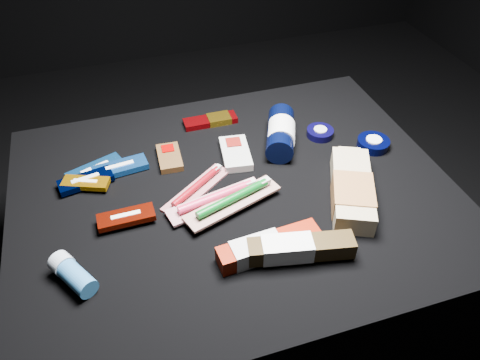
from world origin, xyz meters
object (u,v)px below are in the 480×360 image
object	(u,v)px
toothpaste_carton_red	(265,248)
bodywash_bottle	(352,190)
lotion_bottle	(281,133)
deodorant_stick	(73,274)

from	to	relation	value
toothpaste_carton_red	bodywash_bottle	bearing A→B (deg)	17.02
bodywash_bottle	toothpaste_carton_red	world-z (taller)	bodywash_bottle
bodywash_bottle	toothpaste_carton_red	distance (m)	0.25
lotion_bottle	toothpaste_carton_red	size ratio (longest dim) A/B	1.01
bodywash_bottle	toothpaste_carton_red	size ratio (longest dim) A/B	1.20
bodywash_bottle	toothpaste_carton_red	bearing A→B (deg)	-134.43
toothpaste_carton_red	lotion_bottle	bearing A→B (deg)	59.70
lotion_bottle	deodorant_stick	xyz separation A→B (m)	(-0.52, -0.28, -0.01)
toothpaste_carton_red	deodorant_stick	bearing A→B (deg)	168.26
bodywash_bottle	deodorant_stick	bearing A→B (deg)	-151.41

